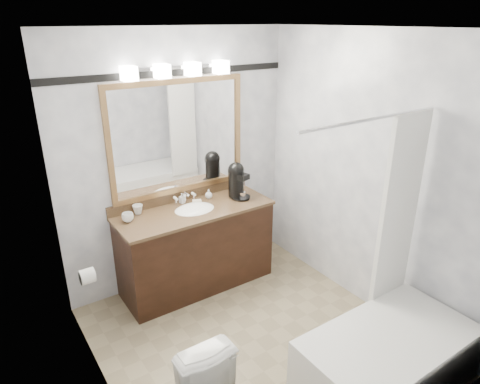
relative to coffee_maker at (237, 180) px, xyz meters
The scene contains 13 objects.
room 1.17m from the coffee_maker, 115.98° to the right, with size 2.42×2.62×2.52m.
vanity 0.78m from the coffee_maker, behind, with size 1.53×0.58×0.97m.
mirror 0.73m from the coffee_maker, 154.15° to the left, with size 1.40×0.04×1.10m.
vanity_light_bar 1.22m from the coffee_maker, 159.38° to the left, with size 1.02×0.14×0.12m.
accent_stripe 1.20m from the coffee_maker, 153.14° to the left, with size 2.40×0.01×0.06m, color black.
bathtub 2.08m from the coffee_maker, 88.59° to the right, with size 1.30×0.75×1.96m.
tp_roll 1.72m from the coffee_maker, 167.24° to the right, with size 0.12×0.12×0.11m, color white.
coffee_maker is the anchor object (origin of this frame).
cup_left 1.15m from the coffee_maker, behind, with size 0.10×0.10×0.08m, color white.
cup_right 1.02m from the coffee_maker, 169.59° to the left, with size 0.10×0.10×0.09m, color white.
soap_bottle_a 0.58m from the coffee_maker, 161.53° to the left, with size 0.05×0.05×0.10m, color white.
soap_bottle_b 0.32m from the coffee_maker, 152.57° to the left, with size 0.07×0.07×0.09m, color white.
soap_bar 0.46m from the coffee_maker, 166.75° to the left, with size 0.09×0.05×0.03m, color beige.
Camera 1 is at (-1.74, -2.34, 2.56)m, focal length 32.00 mm.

